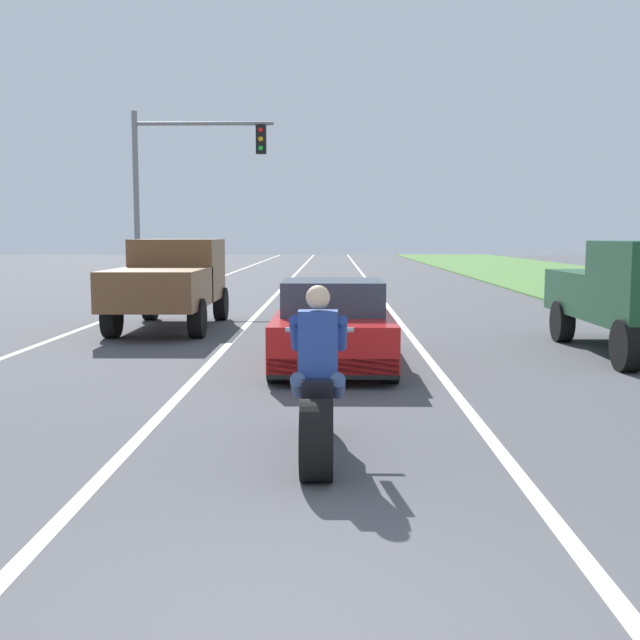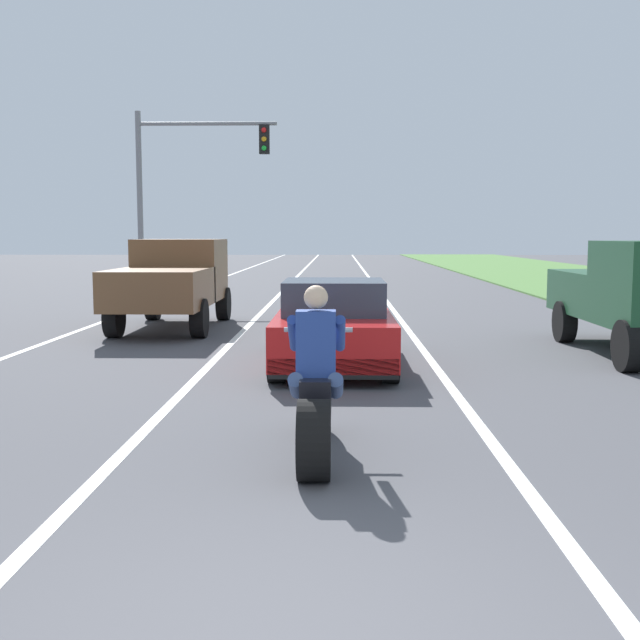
% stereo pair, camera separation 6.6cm
% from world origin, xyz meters
% --- Properties ---
extents(lane_stripe_left_solid, '(0.14, 120.00, 0.01)m').
position_xyz_m(lane_stripe_left_solid, '(-5.40, 20.00, 0.00)').
color(lane_stripe_left_solid, white).
rests_on(lane_stripe_left_solid, ground).
extents(lane_stripe_right_solid, '(0.14, 120.00, 0.01)m').
position_xyz_m(lane_stripe_right_solid, '(1.80, 20.00, 0.00)').
color(lane_stripe_right_solid, white).
rests_on(lane_stripe_right_solid, ground).
extents(lane_stripe_centre_dashed, '(0.14, 120.00, 0.01)m').
position_xyz_m(lane_stripe_centre_dashed, '(-1.80, 20.00, 0.00)').
color(lane_stripe_centre_dashed, white).
rests_on(lane_stripe_centre_dashed, ground).
extents(motorcycle_with_rider, '(0.70, 2.21, 1.62)m').
position_xyz_m(motorcycle_with_rider, '(0.05, 3.54, 0.59)').
color(motorcycle_with_rider, black).
rests_on(motorcycle_with_rider, ground).
extents(sports_car_red, '(1.84, 4.30, 1.37)m').
position_xyz_m(sports_car_red, '(0.19, 8.85, 0.63)').
color(sports_car_red, red).
rests_on(sports_car_red, ground).
extents(pickup_truck_left_lane_brown, '(2.02, 4.80, 1.98)m').
position_xyz_m(pickup_truck_left_lane_brown, '(-3.42, 13.72, 1.11)').
color(pickup_truck_left_lane_brown, brown).
rests_on(pickup_truck_left_lane_brown, ground).
extents(traffic_light_mast_near, '(4.52, 0.34, 6.00)m').
position_xyz_m(traffic_light_mast_near, '(-4.74, 21.62, 3.99)').
color(traffic_light_mast_near, gray).
rests_on(traffic_light_mast_near, ground).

